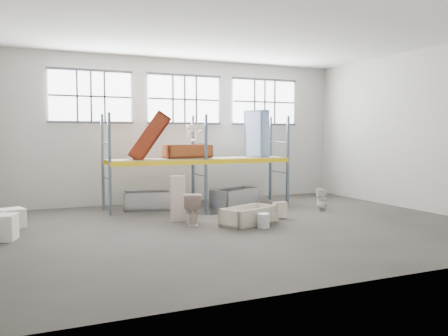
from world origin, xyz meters
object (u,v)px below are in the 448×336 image
toilet_beige (193,208)px  carton_near (0,227)px  cistern_tall (178,198)px  bathtub_beige (249,216)px  blue_tub_upright (257,134)px  toilet_white (322,199)px  rust_tub_flat (188,151)px  steel_tub_left (149,200)px  bucket (263,221)px  steel_tub_right (235,198)px

toilet_beige → carton_near: toilet_beige is taller
toilet_beige → cistern_tall: bearing=-49.1°
toilet_beige → bathtub_beige: bearing=176.4°
carton_near → toilet_beige: bearing=0.8°
blue_tub_upright → toilet_white: bearing=-65.7°
toilet_beige → blue_tub_upright: (3.39, 2.81, 1.98)m
cistern_tall → toilet_white: cistern_tall is taller
rust_tub_flat → blue_tub_upright: 2.58m
toilet_white → blue_tub_upright: blue_tub_upright is taller
bathtub_beige → rust_tub_flat: rust_tub_flat is taller
cistern_tall → rust_tub_flat: 2.79m
steel_tub_left → carton_near: 5.10m
steel_tub_left → carton_near: bearing=-144.8°
toilet_beige → steel_tub_left: (-0.43, 2.87, -0.13)m
toilet_beige → bucket: bearing=162.2°
toilet_white → blue_tub_upright: size_ratio=0.43×
cistern_tall → rust_tub_flat: size_ratio=0.83×
bathtub_beige → cistern_tall: size_ratio=1.25×
bathtub_beige → cistern_tall: bearing=119.7°
rust_tub_flat → bucket: 4.42m
cistern_tall → steel_tub_left: cistern_tall is taller
steel_tub_right → carton_near: bearing=-161.2°
toilet_white → toilet_beige: bearing=-63.9°
toilet_beige → steel_tub_right: bearing=-113.8°
steel_tub_right → steel_tub_left: bearing=167.9°
toilet_white → steel_tub_left: 5.45m
bathtub_beige → toilet_white: (3.12, 1.08, 0.12)m
cistern_tall → blue_tub_upright: 4.58m
cistern_tall → bucket: cistern_tall is taller
blue_tub_upright → rust_tub_flat: bearing=178.7°
toilet_beige → rust_tub_flat: rust_tub_flat is taller
rust_tub_flat → carton_near: size_ratio=2.23×
steel_tub_left → blue_tub_upright: 4.37m
toilet_white → steel_tub_right: toilet_white is taller
carton_near → cistern_tall: bearing=8.6°
steel_tub_left → steel_tub_right: bearing=-12.1°
steel_tub_right → bucket: 3.59m
bathtub_beige → toilet_white: toilet_white is taller
cistern_tall → steel_tub_right: bearing=49.8°
cistern_tall → carton_near: bearing=-155.5°
cistern_tall → toilet_beige: bearing=-54.6°
bathtub_beige → rust_tub_flat: size_ratio=1.03×
rust_tub_flat → blue_tub_upright: (2.51, -0.06, 0.57)m
cistern_tall → carton_near: size_ratio=1.84×
toilet_beige → cistern_tall: 0.67m
toilet_beige → steel_tub_left: size_ratio=0.54×
bucket → toilet_white: bearing=29.0°
toilet_white → carton_near: (-9.06, -0.52, -0.06)m
blue_tub_upright → cistern_tall: bearing=-148.5°
carton_near → rust_tub_flat: bearing=28.1°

